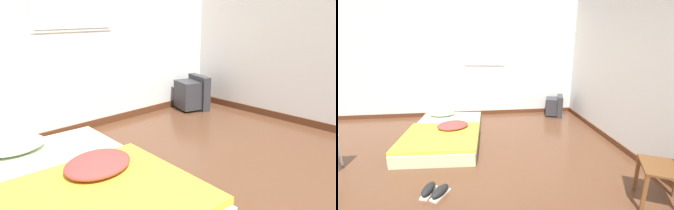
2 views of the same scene
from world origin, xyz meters
TOP-DOWN VIEW (x-y plane):
  - ground_plane at (0.00, 0.00)m, footprint 20.00×20.00m
  - wall_back at (0.01, 3.01)m, footprint 7.65×0.08m
  - mattress_bed at (-0.26, 1.62)m, footprint 1.31×2.05m
  - crt_tv at (2.14, 2.68)m, footprint 0.48×0.50m
  - sneaker_pair at (-0.18, 0.07)m, footprint 0.34×0.34m

SIDE VIEW (x-z plane):
  - ground_plane at x=0.00m, z-range 0.00..0.00m
  - sneaker_pair at x=-0.18m, z-range 0.00..0.10m
  - mattress_bed at x=-0.26m, z-range -0.04..0.28m
  - crt_tv at x=2.14m, z-range -0.01..0.47m
  - wall_back at x=0.01m, z-range -0.01..2.59m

